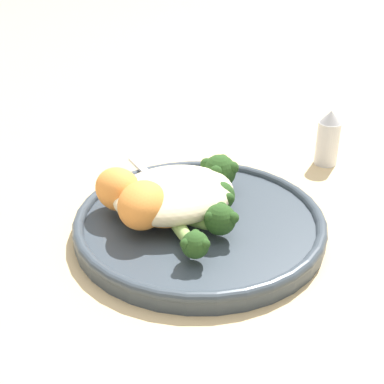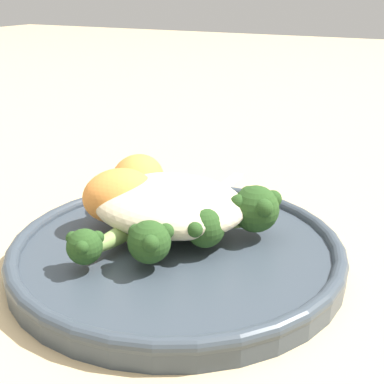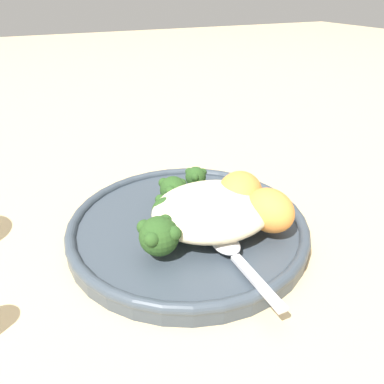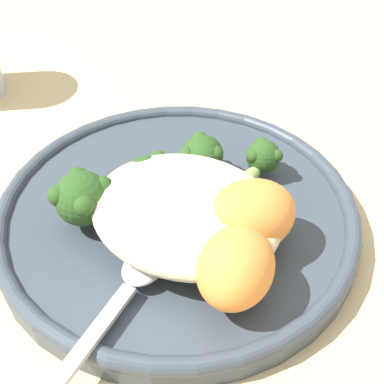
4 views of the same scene
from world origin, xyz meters
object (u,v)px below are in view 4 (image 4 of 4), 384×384
Objects in this scene: sweet_potato_chunk_2 at (229,206)px; spoon at (134,280)px; broccoli_stalk_1 at (202,165)px; sweet_potato_chunk_0 at (250,216)px; broccoli_stalk_2 at (156,184)px; plate at (176,213)px; broccoli_stalk_3 at (94,200)px; sweet_potato_chunk_1 at (236,268)px; quinoa_mound at (186,212)px; broccoli_stalk_0 at (250,173)px.

sweet_potato_chunk_2 reaches higher than spoon.
broccoli_stalk_1 is 0.70× the size of spoon.
sweet_potato_chunk_0 is 0.56× the size of spoon.
sweet_potato_chunk_0 is 1.13× the size of sweet_potato_chunk_2.
broccoli_stalk_2 is at bearing 1.62° from sweet_potato_chunk_2.
broccoli_stalk_2 is at bearing -159.97° from spoon.
sweet_potato_chunk_2 is 0.50× the size of spoon.
plate is at bearing -0.46° from sweet_potato_chunk_2.
sweet_potato_chunk_2 is (-0.06, -0.00, 0.00)m from broccoli_stalk_2.
sweet_potato_chunk_2 is at bearing -25.99° from sweet_potato_chunk_0.
broccoli_stalk_3 is at bearing 25.82° from sweet_potato_chunk_2.
broccoli_stalk_3 is at bearing 116.50° from broccoli_stalk_1.
broccoli_stalk_3 is at bearing -6.40° from sweet_potato_chunk_1.
quinoa_mound is 0.04m from sweet_potato_chunk_0.
broccoli_stalk_2 is 0.06m from sweet_potato_chunk_2.
broccoli_stalk_0 is 0.04m from sweet_potato_chunk_2.
spoon is (0.06, 0.02, -0.02)m from sweet_potato_chunk_1.
broccoli_stalk_3 reaches higher than plate.
plate is at bearing 140.31° from broccoli_stalk_1.
quinoa_mound is at bearing 44.45° from sweet_potato_chunk_2.
broccoli_stalk_1 is 1.24× the size of sweet_potato_chunk_0.
broccoli_stalk_0 is (-0.02, -0.07, -0.01)m from quinoa_mound.
broccoli_stalk_2 is at bearing 7.70° from plate.
sweet_potato_chunk_1 reaches higher than broccoli_stalk_2.
quinoa_mound is 0.06m from spoon.
quinoa_mound is 2.30× the size of sweet_potato_chunk_1.
quinoa_mound is at bearing 16.63° from sweet_potato_chunk_0.
sweet_potato_chunk_1 reaches higher than spoon.
sweet_potato_chunk_1 reaches higher than sweet_potato_chunk_2.
quinoa_mound is 0.06m from broccoli_stalk_1.
sweet_potato_chunk_2 is (-0.02, -0.02, -0.00)m from quinoa_mound.
plate is at bearing -160.13° from broccoli_stalk_2.
spoon is (-0.05, 0.04, -0.01)m from broccoli_stalk_3.
broccoli_stalk_0 is at bearing -102.53° from broccoli_stalk_1.
plate is 0.05m from sweet_potato_chunk_2.
quinoa_mound is at bearing -31.87° from sweet_potato_chunk_1.
sweet_potato_chunk_1 is (-0.05, 0.03, 0.00)m from quinoa_mound.
sweet_potato_chunk_1 is 0.06m from sweet_potato_chunk_2.
quinoa_mound is 0.07m from broccoli_stalk_0.
sweet_potato_chunk_1 reaches higher than plate.
plate is 0.06m from broccoli_stalk_0.
quinoa_mound is 0.04m from broccoli_stalk_2.
quinoa_mound is 1.49× the size of broccoli_stalk_2.
sweet_potato_chunk_2 is at bearing 159.19° from spoon.
broccoli_stalk_1 is (0.03, 0.01, 0.00)m from broccoli_stalk_0.
plate is 2.44× the size of broccoli_stalk_3.
quinoa_mound is 2.09× the size of sweet_potato_chunk_0.
sweet_potato_chunk_1 is 1.03× the size of sweet_potato_chunk_2.
broccoli_stalk_2 is 0.05m from broccoli_stalk_3.
broccoli_stalk_0 is 1.31× the size of broccoli_stalk_1.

